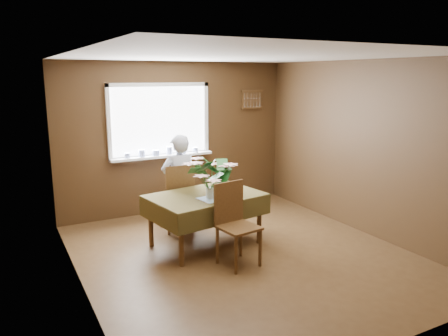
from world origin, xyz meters
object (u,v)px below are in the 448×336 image
chair_far (178,195)px  flower_bouquet (210,174)px  chair_near (234,220)px  seated_woman (179,184)px  dining_table (205,201)px

chair_far → flower_bouquet: size_ratio=1.72×
chair_near → seated_woman: 1.37m
chair_far → flower_bouquet: 1.00m
dining_table → chair_near: bearing=-93.9°
dining_table → seated_woman: 0.68m
seated_woman → flower_bouquet: (0.09, -0.86, 0.31)m
flower_bouquet → chair_far: bearing=97.0°
chair_near → flower_bouquet: 0.70m
dining_table → chair_far: (-0.12, 0.67, -0.08)m
dining_table → chair_far: chair_far is taller
seated_woman → chair_far: bearing=-21.6°
dining_table → chair_near: (0.06, -0.69, -0.08)m
seated_woman → flower_bouquet: 0.92m
dining_table → seated_woman: bearing=90.0°
dining_table → chair_far: 0.69m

